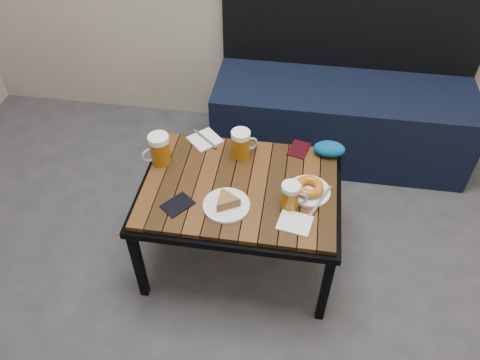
# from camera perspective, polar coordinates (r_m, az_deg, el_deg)

# --- Properties ---
(bench) EXTENTS (1.40, 0.50, 0.95)m
(bench) POSITION_cam_1_polar(r_m,az_deg,el_deg) (2.72, 12.19, 8.12)
(bench) COLOR black
(bench) RESTS_ON ground
(cafe_table) EXTENTS (0.84, 0.62, 0.47)m
(cafe_table) POSITION_cam_1_polar(r_m,az_deg,el_deg) (1.97, -0.00, -1.49)
(cafe_table) COLOR black
(cafe_table) RESTS_ON ground
(beer_mug_left) EXTENTS (0.13, 0.12, 0.14)m
(beer_mug_left) POSITION_cam_1_polar(r_m,az_deg,el_deg) (2.03, -9.82, 3.69)
(beer_mug_left) COLOR #90510B
(beer_mug_left) RESTS_ON cafe_table
(beer_mug_centre) EXTENTS (0.13, 0.11, 0.13)m
(beer_mug_centre) POSITION_cam_1_polar(r_m,az_deg,el_deg) (2.03, 0.16, 4.42)
(beer_mug_centre) COLOR #90510B
(beer_mug_centre) RESTS_ON cafe_table
(beer_mug_right) EXTENTS (0.11, 0.07, 0.12)m
(beer_mug_right) POSITION_cam_1_polar(r_m,az_deg,el_deg) (1.83, 6.20, -1.95)
(beer_mug_right) COLOR #90510B
(beer_mug_right) RESTS_ON cafe_table
(plate_pie) EXTENTS (0.19, 0.19, 0.05)m
(plate_pie) POSITION_cam_1_polar(r_m,az_deg,el_deg) (1.84, -1.67, -2.80)
(plate_pie) COLOR white
(plate_pie) RESTS_ON cafe_table
(plate_bagel) EXTENTS (0.18, 0.23, 0.05)m
(plate_bagel) POSITION_cam_1_polar(r_m,az_deg,el_deg) (1.92, 8.38, -1.07)
(plate_bagel) COLOR white
(plate_bagel) RESTS_ON cafe_table
(napkin_left) EXTENTS (0.18, 0.18, 0.01)m
(napkin_left) POSITION_cam_1_polar(r_m,az_deg,el_deg) (2.16, -4.30, 4.93)
(napkin_left) COLOR white
(napkin_left) RESTS_ON cafe_table
(napkin_right) EXTENTS (0.14, 0.13, 0.01)m
(napkin_right) POSITION_cam_1_polar(r_m,az_deg,el_deg) (1.81, 6.69, -5.21)
(napkin_right) COLOR white
(napkin_right) RESTS_ON cafe_table
(passport_navy) EXTENTS (0.14, 0.15, 0.01)m
(passport_navy) POSITION_cam_1_polar(r_m,az_deg,el_deg) (1.88, -7.61, -3.00)
(passport_navy) COLOR black
(passport_navy) RESTS_ON cafe_table
(passport_burgundy) EXTENTS (0.11, 0.13, 0.01)m
(passport_burgundy) POSITION_cam_1_polar(r_m,az_deg,el_deg) (2.12, 7.21, 3.75)
(passport_burgundy) COLOR black
(passport_burgundy) RESTS_ON cafe_table
(knit_pouch) EXTENTS (0.14, 0.10, 0.06)m
(knit_pouch) POSITION_cam_1_polar(r_m,az_deg,el_deg) (2.10, 10.83, 3.74)
(knit_pouch) COLOR navy
(knit_pouch) RESTS_ON cafe_table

